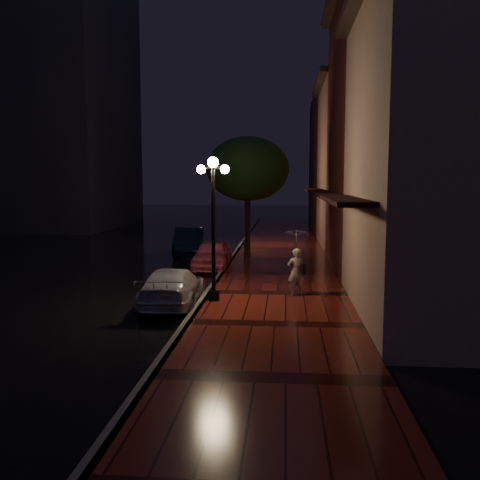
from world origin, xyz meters
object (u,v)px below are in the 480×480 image
at_px(streetlamp_near, 213,220).
at_px(navy_car, 190,241).
at_px(woman_with_umbrella, 296,252).
at_px(pink_car, 212,254).
at_px(parking_meter, 245,252).
at_px(silver_car, 173,287).
at_px(street_tree, 248,171).
at_px(streetlamp_far, 247,201).

bearing_deg(streetlamp_near, navy_car, 103.95).
relative_size(streetlamp_near, woman_with_umbrella, 2.05).
xyz_separation_m(streetlamp_near, pink_car, (-0.95, 6.67, -1.98)).
distance_m(navy_car, woman_with_umbrella, 11.27).
bearing_deg(pink_car, streetlamp_near, -81.31).
distance_m(pink_car, parking_meter, 1.98).
xyz_separation_m(woman_with_umbrella, parking_meter, (-1.97, 4.46, -0.63)).
relative_size(silver_car, parking_meter, 3.13).
bearing_deg(street_tree, streetlamp_near, -91.35).
xyz_separation_m(streetlamp_far, street_tree, (0.26, -3.01, 1.64)).
bearing_deg(woman_with_umbrella, pink_car, -74.49).
distance_m(streetlamp_near, streetlamp_far, 14.00).
height_order(woman_with_umbrella, parking_meter, woman_with_umbrella).
bearing_deg(navy_car, woman_with_umbrella, -69.36).
height_order(pink_car, navy_car, navy_car).
bearing_deg(pink_car, navy_car, 113.17).
bearing_deg(street_tree, pink_car, -105.62).
bearing_deg(streetlamp_far, pink_car, -97.38).
distance_m(streetlamp_near, pink_car, 7.02).
distance_m(navy_car, silver_car, 11.11).
bearing_deg(parking_meter, pink_car, 159.16).
bearing_deg(navy_car, silver_car, -89.34).
bearing_deg(parking_meter, street_tree, 113.08).
xyz_separation_m(silver_car, parking_meter, (1.76, 5.51, 0.34)).
height_order(streetlamp_near, parking_meter, streetlamp_near).
relative_size(silver_car, woman_with_umbrella, 1.87).
distance_m(pink_car, silver_car, 6.81).
xyz_separation_m(streetlamp_far, silver_car, (-1.24, -14.13, -2.03)).
bearing_deg(streetlamp_near, silver_car, -173.85).
bearing_deg(streetlamp_far, navy_car, -130.88).
distance_m(street_tree, woman_with_umbrella, 10.67).
relative_size(street_tree, parking_meter, 4.60).
xyz_separation_m(streetlamp_far, navy_car, (-2.70, -3.12, -1.91)).
xyz_separation_m(pink_car, parking_meter, (1.48, -1.29, 0.29)).
relative_size(streetlamp_far, pink_car, 1.18).
xyz_separation_m(streetlamp_near, woman_with_umbrella, (2.50, 0.91, -1.06)).
xyz_separation_m(streetlamp_far, pink_car, (-0.95, -7.33, -1.98)).
bearing_deg(streetlamp_far, streetlamp_near, -90.00).
distance_m(streetlamp_far, silver_car, 14.33).
distance_m(silver_car, woman_with_umbrella, 4.00).
bearing_deg(streetlamp_near, street_tree, 88.65).
height_order(streetlamp_far, street_tree, street_tree).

